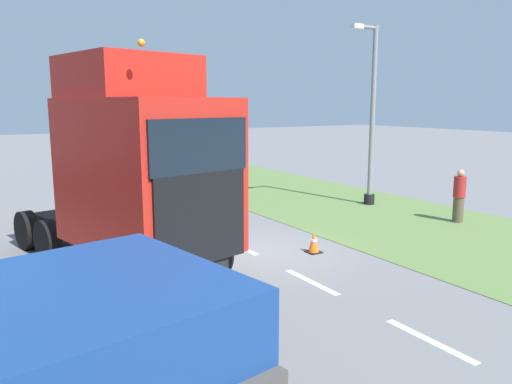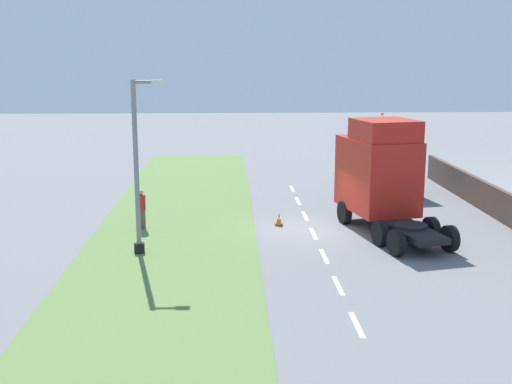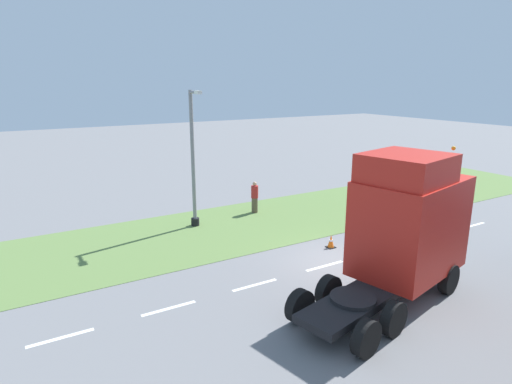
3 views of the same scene
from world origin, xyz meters
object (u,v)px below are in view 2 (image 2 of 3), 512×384
at_px(flatbed_truck, 395,169).
at_px(traffic_cone_lead, 279,219).
at_px(lorry_cab, 380,174).
at_px(lamp_post, 138,178).
at_px(pedestrian, 141,209).

bearing_deg(flatbed_truck, traffic_cone_lead, 34.40).
distance_m(lorry_cab, flatbed_truck, 8.04).
height_order(flatbed_truck, traffic_cone_lead, flatbed_truck).
relative_size(lorry_cab, traffic_cone_lead, 12.58).
distance_m(lamp_post, traffic_cone_lead, 7.44).
bearing_deg(flatbed_truck, lorry_cab, 60.73).
bearing_deg(pedestrian, flatbed_truck, 28.56).
relative_size(lamp_post, traffic_cone_lead, 11.52).
distance_m(flatbed_truck, lamp_post, 16.78).
relative_size(flatbed_truck, traffic_cone_lead, 10.58).
xyz_separation_m(flatbed_truck, pedestrian, (-13.14, -7.16, -0.48)).
xyz_separation_m(lamp_post, pedestrian, (-0.45, 3.71, -2.13)).
height_order(lorry_cab, lamp_post, lamp_post).
relative_size(lorry_cab, pedestrian, 4.15).
xyz_separation_m(lorry_cab, traffic_cone_lead, (-4.39, 0.63, -2.16)).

